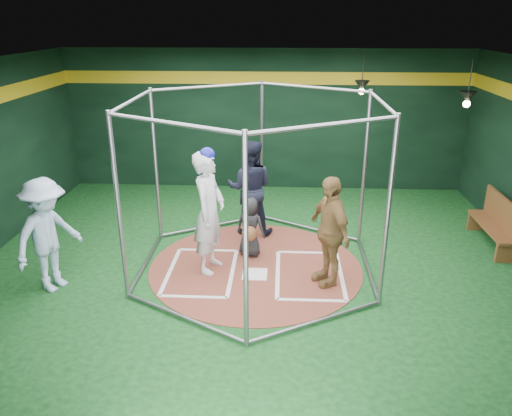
# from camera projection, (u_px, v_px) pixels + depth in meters

# --- Properties ---
(room_shell) EXTENTS (10.10, 9.10, 3.53)m
(room_shell) POSITION_uv_depth(u_px,v_px,m) (256.00, 174.00, 8.35)
(room_shell) COLOR #0D3913
(room_shell) RESTS_ON ground
(clay_disc) EXTENTS (3.80, 3.80, 0.01)m
(clay_disc) POSITION_uv_depth(u_px,v_px,m) (256.00, 267.00, 8.97)
(clay_disc) COLOR brown
(clay_disc) RESTS_ON ground
(home_plate) EXTENTS (0.43, 0.43, 0.01)m
(home_plate) POSITION_uv_depth(u_px,v_px,m) (255.00, 274.00, 8.69)
(home_plate) COLOR white
(home_plate) RESTS_ON clay_disc
(batter_box_left) EXTENTS (1.17, 1.77, 0.01)m
(batter_box_left) POSITION_uv_depth(u_px,v_px,m) (201.00, 271.00, 8.78)
(batter_box_left) COLOR white
(batter_box_left) RESTS_ON clay_disc
(batter_box_right) EXTENTS (1.17, 1.77, 0.01)m
(batter_box_right) POSITION_uv_depth(u_px,v_px,m) (309.00, 274.00, 8.69)
(batter_box_right) COLOR white
(batter_box_right) RESTS_ON clay_disc
(batting_cage) EXTENTS (4.05, 4.67, 3.00)m
(batting_cage) POSITION_uv_depth(u_px,v_px,m) (256.00, 188.00, 8.43)
(batting_cage) COLOR gray
(batting_cage) RESTS_ON ground
(pendant_lamp_near) EXTENTS (0.34, 0.34, 0.90)m
(pendant_lamp_near) POSITION_uv_depth(u_px,v_px,m) (362.00, 86.00, 11.22)
(pendant_lamp_near) COLOR black
(pendant_lamp_near) RESTS_ON room_shell
(pendant_lamp_far) EXTENTS (0.34, 0.34, 0.90)m
(pendant_lamp_far) POSITION_uv_depth(u_px,v_px,m) (468.00, 98.00, 9.64)
(pendant_lamp_far) COLOR black
(pendant_lamp_far) RESTS_ON room_shell
(batter_figure) EXTENTS (0.67, 0.88, 2.22)m
(batter_figure) POSITION_uv_depth(u_px,v_px,m) (209.00, 211.00, 8.50)
(batter_figure) COLOR silver
(batter_figure) RESTS_ON clay_disc
(visitor_leopard) EXTENTS (0.88, 1.18, 1.87)m
(visitor_leopard) POSITION_uv_depth(u_px,v_px,m) (329.00, 231.00, 8.13)
(visitor_leopard) COLOR tan
(visitor_leopard) RESTS_ON clay_disc
(catcher_figure) EXTENTS (0.64, 0.65, 1.13)m
(catcher_figure) POSITION_uv_depth(u_px,v_px,m) (250.00, 228.00, 9.19)
(catcher_figure) COLOR black
(catcher_figure) RESTS_ON clay_disc
(umpire) EXTENTS (0.98, 0.79, 1.95)m
(umpire) POSITION_uv_depth(u_px,v_px,m) (250.00, 188.00, 10.02)
(umpire) COLOR black
(umpire) RESTS_ON clay_disc
(bystander_blue) EXTENTS (1.16, 1.41, 1.90)m
(bystander_blue) POSITION_uv_depth(u_px,v_px,m) (48.00, 235.00, 7.96)
(bystander_blue) COLOR #B0CAE9
(bystander_blue) RESTS_ON ground
(dugout_bench) EXTENTS (0.39, 1.67, 0.98)m
(dugout_bench) POSITION_uv_depth(u_px,v_px,m) (497.00, 222.00, 9.65)
(dugout_bench) COLOR brown
(dugout_bench) RESTS_ON ground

